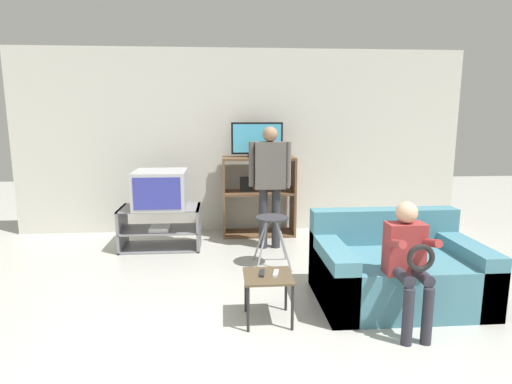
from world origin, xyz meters
name	(u,v)px	position (x,y,z in m)	size (l,w,h in m)	color
wall_back	(242,142)	(0.00, 4.01, 1.30)	(6.40, 0.06, 2.60)	beige
tv_stand	(161,228)	(-1.08, 3.20, 0.26)	(1.00, 0.54, 0.54)	slate
television_main	(161,189)	(-1.06, 3.19, 0.77)	(0.64, 0.64, 0.47)	#B2B2B7
media_shelf	(259,195)	(0.22, 3.72, 0.57)	(1.01, 0.44, 1.11)	brown
television_flat	(257,141)	(0.20, 3.74, 1.34)	(0.71, 0.20, 0.48)	black
folding_stool	(272,225)	(0.27, 2.43, 0.48)	(0.41, 0.44, 0.58)	#99999E
snack_table	(268,282)	(0.09, 1.13, 0.34)	(0.40, 0.40, 0.40)	brown
remote_control_black	(262,273)	(0.04, 1.16, 0.41)	(0.04, 0.14, 0.02)	#232328
remote_control_white	(276,273)	(0.15, 1.14, 0.41)	(0.04, 0.14, 0.02)	silver
couch	(396,271)	(1.31, 1.45, 0.28)	(1.44, 0.99, 0.78)	teal
person_standing_adult	(270,176)	(0.31, 3.10, 0.93)	(0.53, 0.20, 1.55)	#2D2D33
person_seated_child	(408,257)	(1.16, 0.90, 0.61)	(0.33, 0.43, 1.03)	#2D2D38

